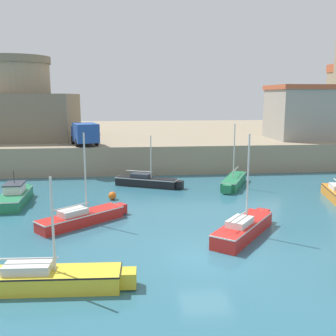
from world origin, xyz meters
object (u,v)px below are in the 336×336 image
sailboat_red_0 (244,227)px  sailboat_green_1 (234,181)px  fortress (20,109)px  harbor_shed_near_wharf (300,112)px  mooring_buoy (112,196)px  truck_on_quay (85,133)px  sailboat_black_7 (147,181)px  sailboat_red_8 (82,217)px  motorboat_green_3 (15,196)px  sailboat_yellow_2 (46,278)px

sailboat_red_0 → sailboat_green_1: size_ratio=0.97×
sailboat_green_1 → fortress: (-21.38, 15.20, 5.72)m
sailboat_red_0 → harbor_shed_near_wharf: (13.32, 23.04, 5.40)m
mooring_buoy → truck_on_quay: truck_on_quay is taller
sailboat_black_7 → fortress: 20.87m
mooring_buoy → harbor_shed_near_wharf: 25.99m
sailboat_red_0 → fortress: bearing=124.5°
sailboat_red_8 → fortress: fortress is taller
motorboat_green_3 → truck_on_quay: size_ratio=1.26×
sailboat_green_1 → truck_on_quay: bearing=151.1°
motorboat_green_3 → sailboat_black_7: sailboat_black_7 is taller
sailboat_red_0 → sailboat_red_8: sailboat_red_0 is taller
sailboat_black_7 → sailboat_red_8: 10.68m
sailboat_red_0 → sailboat_black_7: sailboat_red_0 is taller
sailboat_red_8 → sailboat_black_7: bearing=65.1°
sailboat_red_8 → sailboat_red_0: bearing=-18.4°
fortress → sailboat_green_1: bearing=-35.4°
sailboat_black_7 → sailboat_red_0: bearing=-69.7°
sailboat_red_8 → fortress: 26.53m
sailboat_black_7 → fortress: (-13.97, 14.42, 5.72)m
sailboat_green_1 → mooring_buoy: sailboat_green_1 is taller
sailboat_yellow_2 → sailboat_black_7: size_ratio=1.17×
sailboat_red_8 → motorboat_green_3: bearing=135.9°
sailboat_black_7 → fortress: bearing=134.1°
sailboat_black_7 → harbor_shed_near_wharf: bearing=29.7°
motorboat_green_3 → fortress: (-4.14, 18.93, 5.62)m
mooring_buoy → sailboat_green_1: bearing=17.9°
sailboat_red_0 → sailboat_black_7: 13.59m
truck_on_quay → sailboat_yellow_2: bearing=-88.1°
sailboat_green_1 → fortress: 26.85m
sailboat_green_1 → sailboat_yellow_2: bearing=-126.1°
sailboat_red_0 → sailboat_black_7: size_ratio=0.97×
sailboat_red_8 → harbor_shed_near_wharf: size_ratio=0.79×
harbor_shed_near_wharf → truck_on_quay: size_ratio=1.49×
motorboat_green_3 → truck_on_quay: bearing=70.2°
motorboat_green_3 → harbor_shed_near_wharf: harbor_shed_near_wharf is taller
sailboat_red_0 → motorboat_green_3: sailboat_red_0 is taller
fortress → sailboat_red_0: bearing=-55.5°
sailboat_green_1 → harbor_shed_near_wharf: bearing=46.2°
sailboat_green_1 → truck_on_quay: size_ratio=1.25×
sailboat_yellow_2 → sailboat_green_1: bearing=53.9°
fortress → harbor_shed_near_wharf: (32.00, -4.13, -0.28)m
sailboat_red_0 → sailboat_green_1: sailboat_red_0 is taller
sailboat_red_0 → sailboat_green_1: bearing=77.2°
motorboat_green_3 → mooring_buoy: motorboat_green_3 is taller
mooring_buoy → harbor_shed_near_wharf: bearing=34.6°
motorboat_green_3 → sailboat_black_7: bearing=24.6°
truck_on_quay → motorboat_green_3: bearing=-109.8°
motorboat_green_3 → harbor_shed_near_wharf: 32.00m
sailboat_black_7 → truck_on_quay: size_ratio=1.24×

